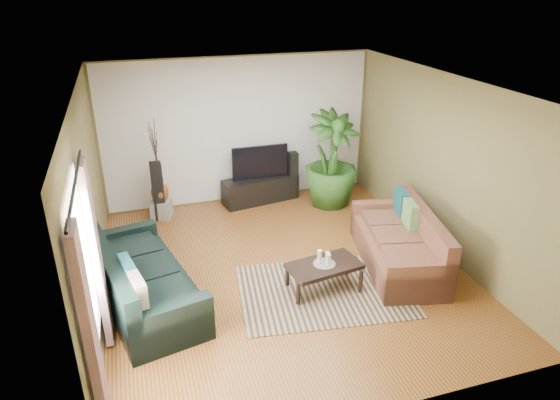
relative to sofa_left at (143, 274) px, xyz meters
name	(u,v)px	position (x,y,z in m)	size (l,w,h in m)	color
floor	(284,270)	(1.97, 0.18, -0.42)	(5.50, 5.50, 0.00)	brown
ceiling	(285,86)	(1.97, 0.18, 2.28)	(5.50, 5.50, 0.00)	white
wall_back	(239,131)	(1.97, 2.93, 0.93)	(5.00, 5.00, 0.00)	brown
wall_front	(380,301)	(1.97, -2.57, 0.93)	(5.00, 5.00, 0.00)	brown
wall_left	(90,209)	(-0.53, 0.18, 0.92)	(5.50, 5.50, 0.00)	brown
wall_right	(444,167)	(4.47, 0.18, 0.92)	(5.50, 5.50, 0.00)	brown
backwall_panel	(239,131)	(1.97, 2.92, 0.93)	(4.90, 4.90, 0.00)	white
window_pane	(85,273)	(-0.51, -1.42, 0.97)	(1.80, 1.80, 0.00)	white
curtain_near	(92,345)	(-0.46, -2.17, 0.72)	(0.08, 0.35, 2.20)	gray
curtain_far	(97,256)	(-0.46, -0.67, 0.72)	(0.08, 0.35, 2.20)	gray
curtain_rod	(75,184)	(-0.46, -1.42, 1.87)	(0.03, 0.03, 1.90)	black
sofa_left	(143,274)	(0.00, 0.00, 0.00)	(2.32, 0.99, 0.85)	black
sofa_right	(398,239)	(3.62, -0.15, 0.00)	(2.07, 0.93, 0.85)	brown
area_rug	(324,290)	(2.34, -0.48, -0.42)	(2.30, 1.63, 0.01)	tan
coffee_table	(324,277)	(2.35, -0.44, -0.23)	(0.98, 0.53, 0.40)	black
candle_tray	(324,264)	(2.35, -0.44, -0.02)	(0.30, 0.30, 0.01)	gray
candle_tall	(320,257)	(2.29, -0.41, 0.09)	(0.06, 0.06, 0.20)	white
candle_mid	(328,259)	(2.39, -0.48, 0.06)	(0.06, 0.06, 0.15)	white
candle_short	(328,256)	(2.42, -0.38, 0.05)	(0.06, 0.06, 0.12)	white
tv_stand	(260,189)	(2.30, 2.68, -0.18)	(1.44, 0.43, 0.48)	black
television	(260,162)	(2.30, 2.68, 0.37)	(1.06, 0.06, 0.62)	black
speaker_left	(158,191)	(0.40, 2.48, 0.10)	(0.19, 0.21, 1.05)	black
speaker_right	(293,175)	(2.94, 2.67, 0.03)	(0.17, 0.18, 0.92)	black
potted_plant	(331,160)	(3.52, 2.18, 0.46)	(0.99, 0.99, 1.76)	#26531B
plant_pot	(330,197)	(3.52, 2.18, -0.30)	(0.33, 0.33, 0.25)	black
pedestal	(162,209)	(0.43, 2.52, -0.26)	(0.33, 0.33, 0.33)	gray
vase	(160,192)	(0.43, 2.52, 0.06)	(0.30, 0.30, 0.43)	brown
side_table	(123,264)	(-0.26, 0.63, -0.18)	(0.47, 0.47, 0.49)	brown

